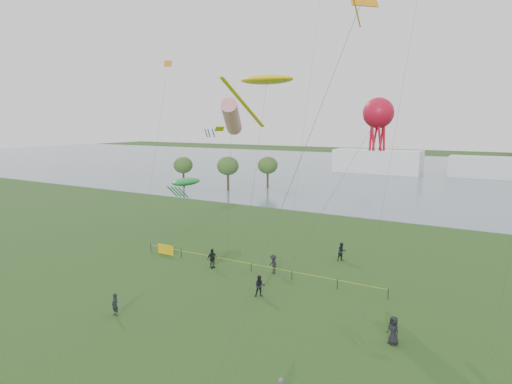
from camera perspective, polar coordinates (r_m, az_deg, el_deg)
The scene contains 18 objects.
ground_plane at distance 27.21m, azimuth -11.20°, elevation -20.00°, with size 400.00×400.00×0.00m, color #1B3912.
lake at distance 119.50m, azimuth 21.98°, elevation 2.31°, with size 400.00×120.00×0.08m, color slate.
pavilion_left at distance 116.55m, azimuth 15.87°, elevation 3.94°, with size 22.00×8.00×6.00m, color white.
pavilion_right at distance 116.22m, azimuth 28.76°, elevation 2.88°, with size 18.00×7.00×5.00m, color silver.
trees at distance 85.34m, azimuth -3.84°, elevation 3.53°, with size 19.80×11.15×6.63m.
fence at distance 41.95m, azimuth -7.95°, elevation -8.37°, with size 24.07×0.07×1.05m.
spectator_a at distance 33.46m, azimuth 0.50°, elevation -12.44°, with size 0.81×0.63×1.67m, color black.
spectator_b at distance 38.20m, azimuth 2.31°, elevation -9.60°, with size 1.11×0.64×1.72m, color black.
spectator_c at distance 39.77m, azimuth -5.89°, elevation -8.79°, with size 1.06×0.44×1.81m, color black.
spectator_d at distance 28.21m, azimuth 17.85°, elevation -17.15°, with size 0.86×0.56×1.75m, color black.
spectator_f at distance 32.01m, azimuth -18.28°, elevation -14.07°, with size 0.57×0.38×1.57m, color black.
spectator_g at distance 42.29m, azimuth 11.35°, elevation -7.82°, with size 0.88×0.68×1.81m, color black.
kite_stingray at distance 41.94m, azimuth 1.37°, elevation 14.67°, with size 5.42×10.17×17.63m.
kite_windsock at distance 43.31m, azimuth -3.28°, elevation 9.94°, with size 4.15×4.95×15.55m.
kite_creature at distance 51.55m, azimuth -9.33°, elevation 1.33°, with size 3.69×11.23×6.64m.
kite_octopus at distance 34.52m, azimuth 16.00°, elevation 9.99°, with size 8.15×3.32×15.10m.
kite_delta at distance 24.87m, azimuth 13.12°, elevation 22.28°, with size 4.83×10.18×20.58m.
small_kites at distance 39.89m, azimuth 9.61°, elevation 23.36°, with size 38.21×10.55×7.14m.
Camera 1 is at (15.85, -17.70, 13.25)m, focal length 30.00 mm.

